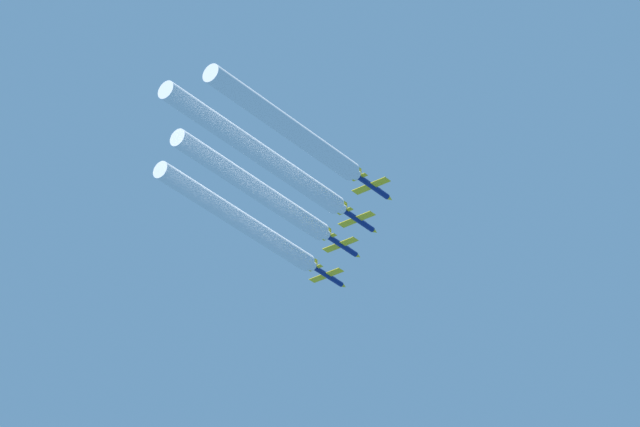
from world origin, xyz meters
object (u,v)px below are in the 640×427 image
object	(u,v)px
jet_third_echelon	(359,221)
jet_fourth_echelon	(374,187)
jet_second_echelon	(343,246)
jet_lead	(329,276)

from	to	relation	value
jet_third_echelon	jet_fourth_echelon	bearing A→B (deg)	-41.73
jet_second_echelon	jet_fourth_echelon	bearing A→B (deg)	-40.49
jet_lead	jet_fourth_echelon	size ratio (longest dim) A/B	1.00
jet_fourth_echelon	jet_second_echelon	bearing A→B (deg)	139.51
jet_lead	jet_third_echelon	bearing A→B (deg)	-40.21
jet_second_echelon	jet_third_echelon	size ratio (longest dim) A/B	1.00
jet_third_echelon	jet_fourth_echelon	size ratio (longest dim) A/B	1.00
jet_lead	jet_second_echelon	bearing A→B (deg)	-41.13
jet_second_echelon	jet_third_echelon	distance (m)	13.50
jet_lead	jet_third_echelon	xyz separation A→B (m)	(21.03, -17.78, -3.27)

